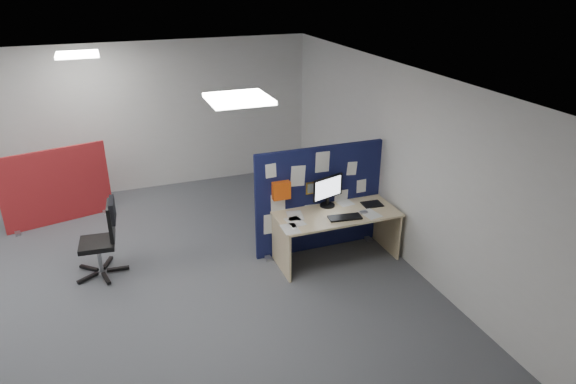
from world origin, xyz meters
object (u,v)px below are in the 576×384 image
object	(u,v)px
navy_divider	(318,199)
main_desk	(335,223)
monitor_main	(328,190)
red_divider	(56,187)
office_chair	(104,234)

from	to	relation	value
navy_divider	main_desk	distance (m)	0.44
monitor_main	red_divider	distance (m)	4.41
main_desk	red_divider	bearing A→B (deg)	145.03
main_desk	monitor_main	xyz separation A→B (m)	(-0.03, 0.22, 0.42)
navy_divider	main_desk	bearing A→B (deg)	-70.99
main_desk	navy_divider	bearing A→B (deg)	109.01
navy_divider	monitor_main	bearing A→B (deg)	-55.15
navy_divider	monitor_main	distance (m)	0.25
navy_divider	office_chair	bearing A→B (deg)	173.07
red_divider	office_chair	xyz separation A→B (m)	(0.66, -1.89, -0.01)
navy_divider	red_divider	distance (m)	4.25
main_desk	red_divider	size ratio (longest dim) A/B	1.05
red_divider	main_desk	bearing A→B (deg)	-48.37
main_desk	office_chair	xyz separation A→B (m)	(-3.06, 0.71, 0.05)
navy_divider	red_divider	xyz separation A→B (m)	(-3.60, 2.25, -0.18)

